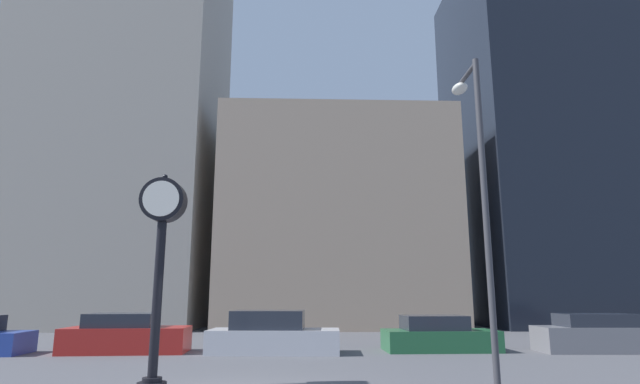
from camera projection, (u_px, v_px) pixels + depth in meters
The scene contains 9 objects.
building_tall_tower at pixel (129, 111), 36.17m from camera, with size 12.55×12.00×30.18m.
building_storefront_row at pixel (335, 224), 35.03m from camera, with size 14.93×12.00×13.79m.
building_glass_modern at pixel (546, 138), 36.90m from camera, with size 12.42×12.00×26.81m.
street_clock at pixel (161, 236), 11.74m from camera, with size 1.04×0.65×4.88m.
car_red at pixel (126, 336), 17.91m from camera, with size 4.36×2.13×1.38m.
car_silver at pixel (273, 335), 17.72m from camera, with size 4.70×2.14×1.48m.
car_green at pixel (438, 336), 18.44m from camera, with size 4.13×1.99×1.28m.
car_grey at pixel (603, 335), 18.12m from camera, with size 4.85×1.91×1.35m.
street_lamp_right at pixel (477, 171), 11.29m from camera, with size 0.36×1.57×7.34m.
Camera 1 is at (1.43, -10.70, 2.01)m, focal length 28.00 mm.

